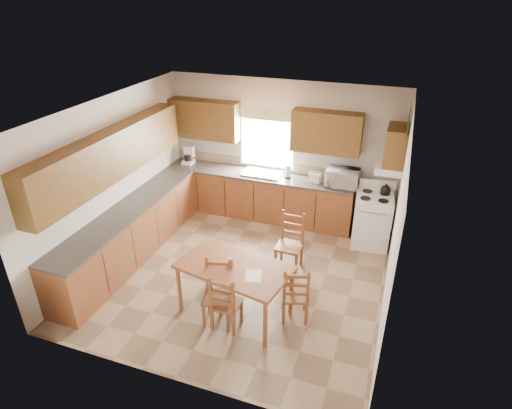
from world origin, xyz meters
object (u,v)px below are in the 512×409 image
(chair_far_left, at_px, (217,294))
(chair_far_right, at_px, (289,243))
(chair_near_right, at_px, (295,292))
(dining_table, at_px, (235,289))
(stove, at_px, (372,221))
(microwave, at_px, (342,178))
(chair_near_left, at_px, (226,300))

(chair_far_left, height_order, chair_far_right, chair_far_right)
(chair_near_right, relative_size, chair_far_right, 0.91)
(chair_far_right, bearing_deg, dining_table, -107.01)
(stove, relative_size, dining_table, 0.62)
(microwave, bearing_deg, dining_table, -111.01)
(chair_near_left, height_order, chair_far_right, chair_far_right)
(chair_far_right, bearing_deg, chair_near_right, -68.95)
(microwave, height_order, dining_table, microwave)
(stove, distance_m, chair_near_right, 2.46)
(chair_near_left, distance_m, chair_far_right, 1.65)
(dining_table, height_order, chair_far_left, chair_far_left)
(chair_near_right, bearing_deg, dining_table, -4.70)
(stove, xyz_separation_m, dining_table, (-1.62, -2.51, -0.06))
(dining_table, bearing_deg, chair_far_left, -112.15)
(chair_near_left, bearing_deg, dining_table, -92.27)
(chair_near_left, xyz_separation_m, chair_far_left, (-0.15, 0.05, 0.02))
(dining_table, bearing_deg, chair_far_right, 82.60)
(microwave, bearing_deg, chair_far_left, -112.24)
(microwave, relative_size, chair_far_left, 0.58)
(chair_far_left, distance_m, chair_far_right, 1.64)
(microwave, xyz_separation_m, chair_near_right, (-0.16, -2.64, -0.64))
(chair_far_left, bearing_deg, chair_far_right, 56.86)
(chair_near_left, bearing_deg, microwave, -108.61)
(dining_table, height_order, chair_near_left, chair_near_left)
(stove, height_order, dining_table, stove)
(chair_near_right, xyz_separation_m, chair_far_left, (-0.98, -0.43, 0.02))
(stove, bearing_deg, chair_near_right, -113.49)
(dining_table, relative_size, chair_near_right, 1.71)
(chair_near_left, xyz_separation_m, chair_far_right, (0.44, 1.59, 0.04))
(chair_near_left, xyz_separation_m, chair_near_right, (0.83, 0.48, -0.00))
(stove, relative_size, chair_far_left, 1.00)
(stove, relative_size, chair_near_right, 1.06)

